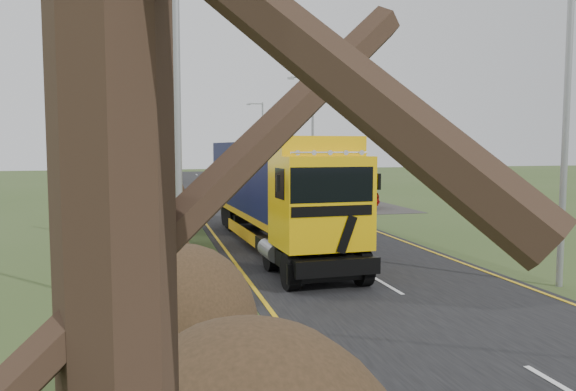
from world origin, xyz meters
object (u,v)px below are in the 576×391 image
Objects in this scene: lorry at (274,186)px; car_blue_sedan at (317,189)px; speed_sign at (344,184)px; car_red_hatchback at (351,196)px; streetlight_near at (563,87)px.

lorry reaches higher than car_blue_sedan.
car_blue_sedan is 10.61m from speed_sign.
car_red_hatchback is (8.01, 12.93, -1.68)m from lorry.
speed_sign is at bearing 51.88° from lorry.
lorry is at bearing 127.29° from streetlight_near.
car_blue_sedan is 27.44m from streetlight_near.
car_red_hatchback is 5.86m from car_blue_sedan.
car_blue_sedan is 1.82× the size of speed_sign.
streetlight_near is (6.27, -8.24, 3.14)m from lorry.
car_red_hatchback is at bearing 65.45° from speed_sign.
speed_sign is (-0.36, 16.56, -3.69)m from streetlight_near.
speed_sign is (5.91, 8.33, -0.55)m from lorry.
streetlight_near is (-1.74, -21.16, 4.82)m from car_red_hatchback.
streetlight_near is at bearing -88.74° from speed_sign.
streetlight_near is 16.97m from speed_sign.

